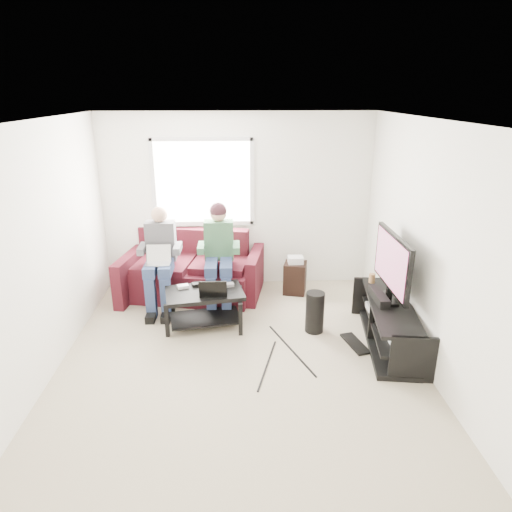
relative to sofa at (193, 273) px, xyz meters
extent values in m
plane|color=#C2B197|center=(0.66, -1.82, -0.34)|extent=(4.50, 4.50, 0.00)
plane|color=white|center=(0.66, -1.82, 2.26)|extent=(4.50, 4.50, 0.00)
plane|color=white|center=(0.66, 0.43, 0.96)|extent=(4.50, 0.00, 4.50)
plane|color=white|center=(0.66, -4.07, 0.96)|extent=(4.50, 0.00, 4.50)
plane|color=white|center=(-1.34, -1.82, 0.96)|extent=(0.00, 4.50, 4.50)
plane|color=white|center=(2.66, -1.82, 0.96)|extent=(0.00, 4.50, 4.50)
cube|color=white|center=(0.16, 0.42, 1.26)|extent=(1.40, 0.01, 1.20)
cube|color=silver|center=(0.16, 0.41, 1.26)|extent=(1.48, 0.04, 1.28)
cube|color=#4E1324|center=(0.00, -0.05, -0.11)|extent=(1.79, 1.16, 0.46)
cube|color=#4E1324|center=(0.00, 0.34, 0.35)|extent=(1.67, 0.49, 0.47)
cube|color=#4E1324|center=(-0.91, -0.05, -0.01)|extent=(0.32, 0.99, 0.65)
cube|color=#4E1324|center=(0.91, -0.05, -0.01)|extent=(0.32, 0.99, 0.65)
cube|color=#4E1324|center=(-0.40, -0.07, 0.17)|extent=(0.89, 0.89, 0.10)
cube|color=#4E1324|center=(0.40, -0.07, 0.17)|extent=(0.89, 0.89, 0.10)
cube|color=navy|center=(-0.50, -0.53, 0.29)|extent=(0.16, 0.45, 0.14)
cube|color=navy|center=(-0.30, -0.53, 0.29)|extent=(0.16, 0.45, 0.14)
cube|color=navy|center=(-0.50, -0.71, -0.06)|extent=(0.13, 0.13, 0.56)
cube|color=navy|center=(-0.30, -0.71, -0.06)|extent=(0.13, 0.13, 0.56)
cube|color=#515156|center=(-0.40, -0.20, 0.57)|extent=(0.40, 0.22, 0.55)
sphere|color=#DAA688|center=(-0.40, -0.18, 0.94)|extent=(0.22, 0.22, 0.22)
cube|color=navy|center=(0.30, -0.53, 0.29)|extent=(0.16, 0.45, 0.14)
cube|color=navy|center=(0.50, -0.53, 0.29)|extent=(0.16, 0.45, 0.14)
cube|color=navy|center=(0.30, -0.71, -0.06)|extent=(0.13, 0.13, 0.56)
cube|color=navy|center=(0.50, -0.71, -0.06)|extent=(0.13, 0.13, 0.56)
cube|color=#474A4A|center=(0.40, -0.20, 0.57)|extent=(0.40, 0.22, 0.55)
sphere|color=#DAA688|center=(0.40, -0.18, 0.94)|extent=(0.22, 0.22, 0.22)
sphere|color=#361B21|center=(0.40, -0.18, 0.98)|extent=(0.23, 0.23, 0.23)
cube|color=black|center=(0.23, -0.98, 0.12)|extent=(1.05, 0.75, 0.05)
cube|color=black|center=(0.23, -0.98, -0.23)|extent=(0.96, 0.65, 0.02)
cube|color=black|center=(-0.22, -1.24, -0.12)|extent=(0.05, 0.05, 0.43)
cube|color=black|center=(0.68, -1.24, -0.12)|extent=(0.05, 0.05, 0.43)
cube|color=black|center=(-0.22, -0.71, -0.12)|extent=(0.05, 0.05, 0.43)
cube|color=black|center=(0.68, -0.71, -0.12)|extent=(0.05, 0.05, 0.43)
cube|color=silver|center=(-0.05, -0.86, 0.16)|extent=(0.16, 0.13, 0.04)
cube|color=black|center=(0.13, -0.80, 0.16)|extent=(0.16, 0.13, 0.04)
cube|color=gray|center=(0.53, -0.83, 0.16)|extent=(0.16, 0.12, 0.04)
cube|color=black|center=(2.43, -1.52, 0.17)|extent=(0.69, 1.63, 0.04)
cube|color=black|center=(2.43, -1.52, -0.07)|extent=(0.64, 1.56, 0.03)
cube|color=black|center=(2.43, -1.52, -0.31)|extent=(0.69, 1.63, 0.06)
cube|color=black|center=(2.43, -2.29, -0.07)|extent=(0.47, 0.11, 0.53)
cube|color=black|center=(2.43, -0.76, -0.07)|extent=(0.47, 0.11, 0.53)
cube|color=black|center=(2.43, -1.42, 0.21)|extent=(0.12, 0.40, 0.04)
cube|color=black|center=(2.43, -1.42, 0.29)|extent=(0.06, 0.06, 0.12)
cube|color=black|center=(2.43, -1.42, 0.67)|extent=(0.05, 1.10, 0.65)
cube|color=#ED3787|center=(2.40, -1.42, 0.67)|extent=(0.01, 1.01, 0.58)
cube|color=black|center=(2.31, -1.42, 0.24)|extent=(0.12, 0.50, 0.10)
cylinder|color=#A17345|center=(2.38, -0.89, 0.25)|extent=(0.08, 0.08, 0.12)
cube|color=silver|center=(2.43, -1.92, -0.03)|extent=(0.30, 0.22, 0.06)
cube|color=gray|center=(2.43, -1.22, -0.02)|extent=(0.34, 0.26, 0.08)
cube|color=black|center=(2.43, -1.57, -0.02)|extent=(0.38, 0.30, 0.07)
cylinder|color=black|center=(1.61, -1.18, -0.08)|extent=(0.23, 0.23, 0.53)
cube|color=black|center=(2.04, -1.54, -0.32)|extent=(0.27, 0.51, 0.03)
cube|color=black|center=(1.51, 0.00, -0.10)|extent=(0.32, 0.32, 0.47)
cube|color=silver|center=(1.51, 0.00, 0.18)|extent=(0.22, 0.18, 0.10)
camera|label=1|loc=(0.65, -6.25, 2.52)|focal=32.00mm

